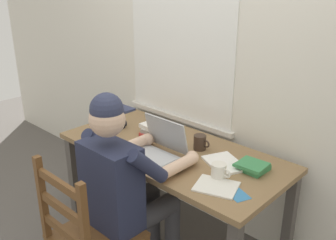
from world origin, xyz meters
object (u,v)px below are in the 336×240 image
object	(u,v)px
desk	(172,161)
book_stack_side	(252,166)
laptop	(157,148)
landscape_photo_print	(237,194)
computer_mouse	(178,168)
book_stack_main	(153,130)
coffee_mug_white	(219,171)
coffee_mug_spare	(200,142)
seated_person	(126,183)
wooden_chair	(88,238)
coffee_mug_dark	(120,122)

from	to	relation	value
desk	book_stack_side	bearing A→B (deg)	12.05
laptop	landscape_photo_print	size ratio (longest dim) A/B	2.54
computer_mouse	book_stack_main	world-z (taller)	book_stack_main
landscape_photo_print	coffee_mug_white	bearing A→B (deg)	179.38
desk	coffee_mug_spare	distance (m)	0.23
seated_person	wooden_chair	size ratio (longest dim) A/B	1.33
desk	wooden_chair	size ratio (longest dim) A/B	1.65
book_stack_side	book_stack_main	bearing A→B (deg)	-176.65
coffee_mug_white	coffee_mug_dark	size ratio (longest dim) A/B	1.06
laptop	book_stack_side	bearing A→B (deg)	25.10
wooden_chair	book_stack_side	bearing A→B (deg)	59.86
coffee_mug_dark	coffee_mug_spare	distance (m)	0.67
laptop	coffee_mug_white	distance (m)	0.45
desk	wooden_chair	xyz separation A→B (m)	(0.05, -0.72, -0.18)
coffee_mug_spare	landscape_photo_print	size ratio (longest dim) A/B	0.92
seated_person	coffee_mug_spare	bearing A→B (deg)	80.98
wooden_chair	book_stack_main	size ratio (longest dim) A/B	4.92
laptop	computer_mouse	xyz separation A→B (m)	(0.23, -0.06, -0.04)
landscape_photo_print	desk	bearing A→B (deg)	-173.06
laptop	computer_mouse	size ratio (longest dim) A/B	3.30
desk	coffee_mug_spare	world-z (taller)	coffee_mug_spare
book_stack_main	book_stack_side	world-z (taller)	book_stack_main
seated_person	coffee_mug_dark	bearing A→B (deg)	142.26
desk	laptop	size ratio (longest dim) A/B	4.62
coffee_mug_white	wooden_chair	bearing A→B (deg)	-122.67
book_stack_side	landscape_photo_print	world-z (taller)	book_stack_side
laptop	coffee_mug_dark	size ratio (longest dim) A/B	2.86
laptop	book_stack_side	size ratio (longest dim) A/B	1.78
coffee_mug_white	coffee_mug_dark	bearing A→B (deg)	173.92
coffee_mug_dark	coffee_mug_spare	world-z (taller)	coffee_mug_spare
laptop	book_stack_side	world-z (taller)	laptop
coffee_mug_dark	desk	bearing A→B (deg)	-0.91
desk	seated_person	distance (m)	0.44
coffee_mug_dark	book_stack_side	bearing A→B (deg)	5.68
coffee_mug_dark	coffee_mug_white	bearing A→B (deg)	-6.08
desk	coffee_mug_white	size ratio (longest dim) A/B	12.49
computer_mouse	book_stack_side	distance (m)	0.43
coffee_mug_dark	book_stack_main	distance (m)	0.29
book_stack_main	wooden_chair	bearing A→B (deg)	-69.90
wooden_chair	coffee_mug_dark	world-z (taller)	wooden_chair
wooden_chair	computer_mouse	bearing A→B (deg)	71.42
coffee_mug_white	landscape_photo_print	xyz separation A→B (m)	(0.17, -0.07, -0.04)
seated_person	laptop	bearing A→B (deg)	99.20
desk	seated_person	xyz separation A→B (m)	(0.05, -0.44, 0.05)
seated_person	coffee_mug_dark	world-z (taller)	seated_person
coffee_mug_dark	laptop	bearing A→B (deg)	-15.27
seated_person	book_stack_main	xyz separation A→B (m)	(-0.29, 0.50, 0.09)
desk	book_stack_main	size ratio (longest dim) A/B	8.11
desk	landscape_photo_print	world-z (taller)	landscape_photo_print
desk	coffee_mug_white	xyz separation A→B (m)	(0.45, -0.10, 0.13)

